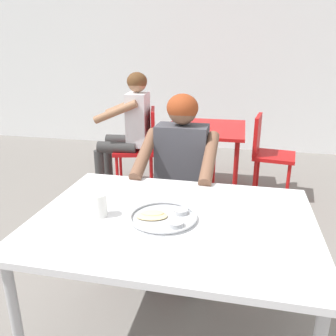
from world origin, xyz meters
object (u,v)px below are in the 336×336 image
at_px(chair_foreground, 184,188).
at_px(chair_red_left, 142,143).
at_px(drinking_cup, 99,204).
at_px(table_background_red, 205,135).
at_px(thali_tray, 164,217).
at_px(chair_red_right, 267,150).
at_px(patron_background, 130,121).
at_px(table_foreground, 173,230).
at_px(diner_foreground, 179,170).

height_order(chair_foreground, chair_red_left, chair_red_left).
relative_size(drinking_cup, table_background_red, 0.12).
bearing_deg(thali_tray, chair_red_right, 74.40).
height_order(drinking_cup, patron_background, patron_background).
bearing_deg(chair_foreground, table_foreground, -83.78).
xyz_separation_m(diner_foreground, patron_background, (-0.76, 1.29, 0.03)).
height_order(thali_tray, drinking_cup, drinking_cup).
height_order(drinking_cup, diner_foreground, diner_foreground).
xyz_separation_m(thali_tray, table_background_red, (-0.04, 2.03, -0.11)).
distance_m(chair_foreground, chair_red_right, 1.32).
height_order(table_background_red, patron_background, patron_background).
relative_size(diner_foreground, chair_red_left, 1.37).
bearing_deg(chair_foreground, patron_background, 125.57).
height_order(table_foreground, chair_red_right, chair_red_right).
distance_m(table_foreground, thali_tray, 0.09).
height_order(thali_tray, chair_red_left, chair_red_left).
height_order(chair_red_left, patron_background, patron_background).
height_order(chair_foreground, chair_red_right, chair_red_right).
distance_m(chair_red_left, chair_red_right, 1.29).
bearing_deg(diner_foreground, chair_red_left, 116.04).
relative_size(table_foreground, chair_red_left, 1.46).
bearing_deg(chair_red_left, table_foreground, -69.83).
xyz_separation_m(chair_foreground, patron_background, (-0.77, 1.07, 0.25)).
bearing_deg(chair_red_left, patron_background, -173.03).
bearing_deg(thali_tray, diner_foreground, 95.01).
bearing_deg(patron_background, drinking_cup, -75.44).
height_order(drinking_cup, chair_red_left, chair_red_left).
relative_size(thali_tray, table_background_red, 0.35).
bearing_deg(drinking_cup, thali_tray, 5.69).
relative_size(table_background_red, chair_red_right, 1.04).
xyz_separation_m(chair_foreground, table_background_red, (0.02, 1.08, 0.14)).
bearing_deg(drinking_cup, patron_background, 104.56).
bearing_deg(drinking_cup, table_foreground, 8.62).
bearing_deg(thali_tray, chair_foreground, 93.73).
distance_m(drinking_cup, table_background_red, 2.08).
bearing_deg(patron_background, chair_foreground, -54.43).
bearing_deg(chair_foreground, table_background_red, 88.78).
distance_m(drinking_cup, chair_red_left, 2.13).
relative_size(diner_foreground, table_background_red, 1.36).
xyz_separation_m(drinking_cup, chair_red_left, (-0.41, 2.07, -0.28)).
xyz_separation_m(table_foreground, chair_red_right, (0.55, 2.08, -0.18)).
xyz_separation_m(table_foreground, patron_background, (-0.87, 2.00, 0.07)).
relative_size(drinking_cup, chair_foreground, 0.13).
distance_m(table_foreground, chair_foreground, 0.95).
xyz_separation_m(table_foreground, thali_tray, (-0.04, -0.02, 0.07)).
height_order(thali_tray, patron_background, patron_background).
relative_size(chair_foreground, chair_red_left, 0.96).
bearing_deg(thali_tray, drinking_cup, -174.31).
bearing_deg(table_background_red, patron_background, -179.42).
xyz_separation_m(diner_foreground, table_background_red, (0.03, 1.30, -0.08)).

